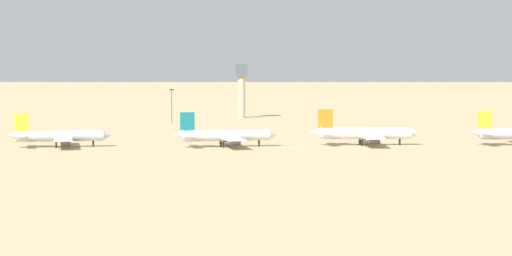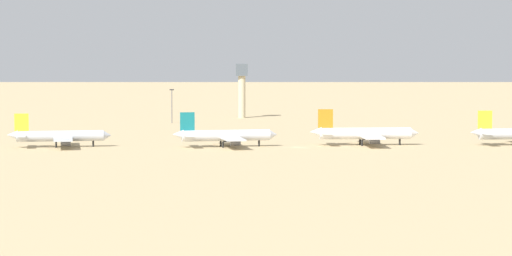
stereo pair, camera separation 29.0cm
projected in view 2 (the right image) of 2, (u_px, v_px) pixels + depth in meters
ground at (298, 147)px, 357.07m from camera, size 4000.00×4000.00×0.00m
ridge_west at (231, 44)px, 1480.15m from camera, size 268.09×258.79×67.08m
parked_jet_yellow_2 at (59, 136)px, 357.23m from camera, size 32.25×27.44×10.67m
parked_jet_teal_3 at (225, 136)px, 357.92m from camera, size 33.31×28.44×11.04m
parked_jet_orange_4 at (364, 133)px, 363.92m from camera, size 35.02×29.42×11.57m
control_tower at (242, 85)px, 502.17m from camera, size 5.20×5.20×23.75m
light_pole_west at (172, 103)px, 468.98m from camera, size 1.80×0.50×13.95m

